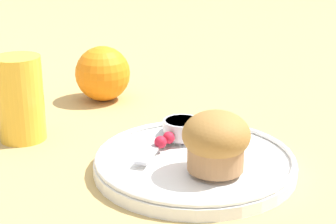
% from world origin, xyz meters
% --- Properties ---
extents(ground_plane, '(3.00, 3.00, 0.00)m').
position_xyz_m(ground_plane, '(0.00, 0.00, 0.00)').
color(ground_plane, tan).
extents(plate, '(0.23, 0.23, 0.02)m').
position_xyz_m(plate, '(-0.01, -0.01, 0.01)').
color(plate, white).
rests_on(plate, ground_plane).
extents(muffin, '(0.07, 0.07, 0.07)m').
position_xyz_m(muffin, '(-0.03, -0.05, 0.05)').
color(muffin, '#9E7047').
rests_on(muffin, plate).
extents(cream_ramekin, '(0.05, 0.05, 0.02)m').
position_xyz_m(cream_ramekin, '(0.03, 0.04, 0.03)').
color(cream_ramekin, silver).
rests_on(cream_ramekin, plate).
extents(berry_pair, '(0.03, 0.01, 0.01)m').
position_xyz_m(berry_pair, '(-0.01, 0.04, 0.03)').
color(berry_pair, '#B7192D').
rests_on(berry_pair, plate).
extents(butter_knife, '(0.16, 0.07, 0.00)m').
position_xyz_m(butter_knife, '(0.01, 0.05, 0.02)').
color(butter_knife, '#B7B7BC').
rests_on(butter_knife, plate).
extents(orange_fruit, '(0.09, 0.09, 0.09)m').
position_xyz_m(orange_fruit, '(0.12, 0.25, 0.04)').
color(orange_fruit, orange).
rests_on(orange_fruit, ground_plane).
extents(juice_glass, '(0.06, 0.06, 0.11)m').
position_xyz_m(juice_glass, '(-0.06, 0.23, 0.06)').
color(juice_glass, gold).
rests_on(juice_glass, ground_plane).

